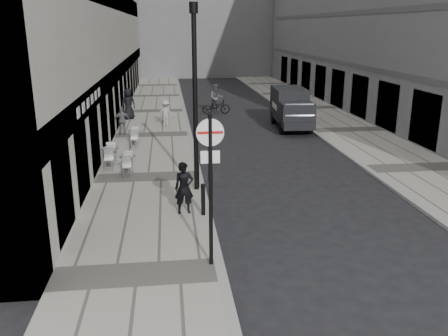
# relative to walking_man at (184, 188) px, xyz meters

# --- Properties ---
(sidewalk) EXTENTS (4.00, 60.00, 0.12)m
(sidewalk) POSITION_rel_walking_man_xyz_m (-1.28, 11.57, -0.88)
(sidewalk) COLOR gray
(sidewalk) RESTS_ON ground
(far_sidewalk) EXTENTS (4.00, 60.00, 0.12)m
(far_sidewalk) POSITION_rel_walking_man_xyz_m (9.72, 11.57, -0.88)
(far_sidewalk) COLOR gray
(far_sidewalk) RESTS_ON ground
(walking_man) EXTENTS (0.64, 0.45, 1.64)m
(walking_man) POSITION_rel_walking_man_xyz_m (0.00, 0.00, 0.00)
(walking_man) COLOR black
(walking_man) RESTS_ON sidewalk
(sign_post) EXTENTS (0.64, 0.10, 3.74)m
(sign_post) POSITION_rel_walking_man_xyz_m (0.52, -3.43, 1.57)
(sign_post) COLOR black
(sign_post) RESTS_ON sidewalk
(lamppost) EXTENTS (0.29, 0.29, 6.39)m
(lamppost) POSITION_rel_walking_man_xyz_m (0.52, 2.25, 2.73)
(lamppost) COLOR black
(lamppost) RESTS_ON sidewalk
(bollard_near) EXTENTS (0.13, 0.13, 0.95)m
(bollard_near) POSITION_rel_walking_man_xyz_m (0.57, -0.24, -0.34)
(bollard_near) COLOR black
(bollard_near) RESTS_ON sidewalk
(bollard_far) EXTENTS (0.12, 0.12, 0.91)m
(bollard_far) POSITION_rel_walking_man_xyz_m (0.57, 2.40, -0.36)
(bollard_far) COLOR black
(bollard_far) RESTS_ON sidewalk
(panel_van) EXTENTS (2.09, 4.93, 2.27)m
(panel_van) POSITION_rel_walking_man_xyz_m (6.73, 12.96, 0.34)
(panel_van) COLOR black
(panel_van) RESTS_ON ground
(cyclist) EXTENTS (1.92, 0.77, 2.03)m
(cyclist) POSITION_rel_walking_man_xyz_m (2.86, 18.09, -0.15)
(cyclist) COLOR black
(cyclist) RESTS_ON ground
(pedestrian_a) EXTENTS (0.95, 0.53, 1.53)m
(pedestrian_a) POSITION_rel_walking_man_xyz_m (-2.88, 11.68, -0.05)
(pedestrian_a) COLOR slate
(pedestrian_a) RESTS_ON sidewalk
(pedestrian_b) EXTENTS (1.10, 0.80, 1.53)m
(pedestrian_b) POSITION_rel_walking_man_xyz_m (-0.55, 13.82, -0.06)
(pedestrian_b) COLOR #A9A29C
(pedestrian_b) RESTS_ON sidewalk
(pedestrian_c) EXTENTS (1.12, 0.97, 1.93)m
(pedestrian_c) POSITION_rel_walking_man_xyz_m (-2.88, 16.24, 0.14)
(pedestrian_c) COLOR black
(pedestrian_c) RESTS_ON sidewalk
(cafe_table_near) EXTENTS (0.72, 1.64, 0.93)m
(cafe_table_near) POSITION_rel_walking_man_xyz_m (-2.87, 5.58, -0.35)
(cafe_table_near) COLOR silver
(cafe_table_near) RESTS_ON sidewalk
(cafe_table_mid) EXTENTS (0.65, 1.46, 0.83)m
(cafe_table_mid) POSITION_rel_walking_man_xyz_m (-2.08, 9.29, -0.40)
(cafe_table_mid) COLOR #B4B4B7
(cafe_table_mid) RESTS_ON sidewalk
(cafe_table_far) EXTENTS (0.63, 1.41, 0.81)m
(cafe_table_far) POSITION_rel_walking_man_xyz_m (-2.08, 4.57, -0.41)
(cafe_table_far) COLOR #A4A4A6
(cafe_table_far) RESTS_ON sidewalk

